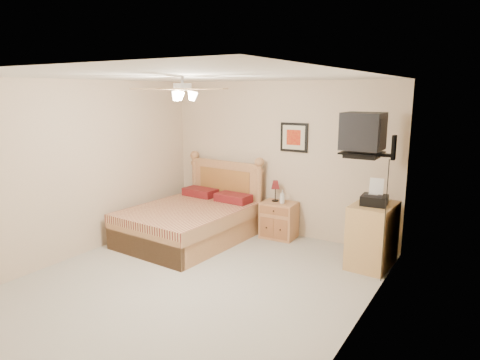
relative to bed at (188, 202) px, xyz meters
The scene contains 17 objects.
floor 1.65m from the bed, 47.65° to the right, with size 4.50×4.50×0.00m, color #A5A095.
ceiling 2.40m from the bed, 47.65° to the right, with size 4.00×4.50×0.04m, color white.
wall_back 1.64m from the bed, 47.91° to the left, with size 4.00×0.04×2.50m, color beige.
wall_front 3.57m from the bed, 73.15° to the right, with size 4.00×0.04×2.50m, color beige.
wall_left 1.61m from the bed, 131.16° to the right, with size 0.04×4.50×2.50m, color beige.
wall_right 3.28m from the bed, 20.34° to the right, with size 0.04×4.50×2.50m, color beige.
bed is the anchor object (origin of this frame).
nightstand 1.50m from the bed, 37.30° to the left, with size 0.54×0.41×0.59m, color #B9774C.
table_lamp 1.42m from the bed, 41.02° to the left, with size 0.18×0.18×0.34m, color maroon, non-canonical shape.
lotion_bottle 1.50m from the bed, 34.82° to the left, with size 0.08×0.08×0.22m, color silver.
framed_picture 1.96m from the bed, 40.69° to the left, with size 0.46×0.04×0.46m, color black.
dresser 2.80m from the bed, 10.29° to the left, with size 0.51×0.74×0.87m, color tan.
fax_machine 2.82m from the bed, ahead, with size 0.32×0.34×0.34m, color black, non-canonical shape.
magazine_lower 2.78m from the bed, 14.80° to the left, with size 0.21×0.28×0.03m, color #BEB59B.
magazine_upper 2.78m from the bed, 15.21° to the left, with size 0.18×0.25×0.02m, color gray.
wall_tv 3.02m from the bed, ahead, with size 0.56×0.46×0.58m, color black, non-canonical shape.
ceiling_fan 2.40m from the bed, 52.28° to the right, with size 1.14×1.14×0.28m, color silver, non-canonical shape.
Camera 1 is at (3.06, -3.99, 2.33)m, focal length 32.00 mm.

